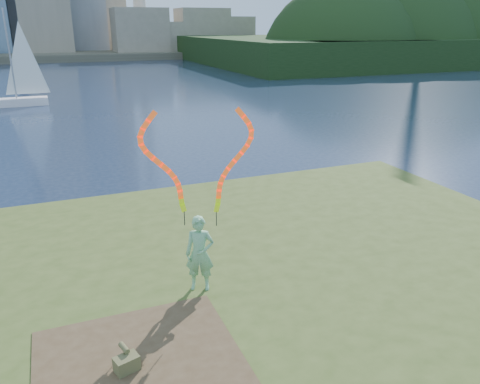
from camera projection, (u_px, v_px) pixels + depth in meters
name	position (u px, v px, depth m)	size (l,w,h in m)	color
ground	(209.00, 284.00, 11.25)	(320.00, 320.00, 0.00)	#18253E
grassy_knoll	(246.00, 326.00, 9.13)	(20.00, 18.00, 0.80)	#3C4C1B
dirt_patch	(140.00, 364.00, 7.41)	(3.20, 3.00, 0.02)	#47331E
far_shore	(60.00, 53.00, 93.98)	(320.00, 40.00, 1.20)	#514C3B
wooded_hill	(417.00, 58.00, 84.53)	(78.00, 50.00, 63.00)	black
woman_with_ribbons	(199.00, 224.00, 9.13)	(1.87, 0.84, 3.96)	#147E2A
canvas_bag	(127.00, 363.00, 7.24)	(0.42, 0.47, 0.35)	#494C2A
sailboat	(19.00, 90.00, 35.68)	(4.68, 1.51, 7.09)	white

